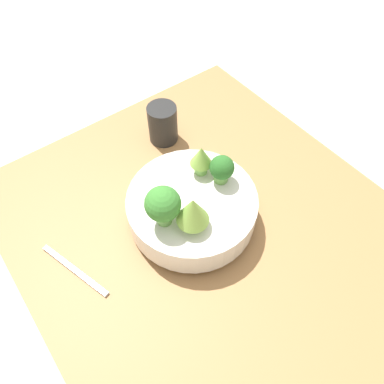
# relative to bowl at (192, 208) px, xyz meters

# --- Properties ---
(ground_plane) EXTENTS (6.00, 6.00, 0.00)m
(ground_plane) POSITION_rel_bowl_xyz_m (0.03, 0.02, -0.09)
(ground_plane) COLOR beige
(table) EXTENTS (0.82, 0.73, 0.05)m
(table) POSITION_rel_bowl_xyz_m (0.03, 0.02, -0.07)
(table) COLOR #9E7042
(table) RESTS_ON ground_plane
(bowl) EXTENTS (0.26, 0.26, 0.08)m
(bowl) POSITION_rel_bowl_xyz_m (0.00, 0.00, 0.00)
(bowl) COLOR silver
(bowl) RESTS_ON table
(romanesco_piece_far) EXTENTS (0.04, 0.04, 0.07)m
(romanesco_piece_far) POSITION_rel_bowl_xyz_m (-0.04, 0.05, 0.07)
(romanesco_piece_far) COLOR #7AB256
(romanesco_piece_far) RESTS_ON bowl
(romanesco_piece_near) EXTENTS (0.06, 0.06, 0.08)m
(romanesco_piece_near) POSITION_rel_bowl_xyz_m (0.05, -0.04, 0.08)
(romanesco_piece_near) COLOR #6BA34C
(romanesco_piece_near) RESTS_ON bowl
(broccoli_floret_back) EXTENTS (0.05, 0.05, 0.06)m
(broccoli_floret_back) POSITION_rel_bowl_xyz_m (-0.00, 0.07, 0.07)
(broccoli_floret_back) COLOR #6BA34C
(broccoli_floret_back) RESTS_ON bowl
(broccoli_floret_front) EXTENTS (0.07, 0.07, 0.09)m
(broccoli_floret_front) POSITION_rel_bowl_xyz_m (0.01, -0.07, 0.08)
(broccoli_floret_front) COLOR #6BA34C
(broccoli_floret_front) RESTS_ON bowl
(cup) EXTENTS (0.07, 0.07, 0.10)m
(cup) POSITION_rel_bowl_xyz_m (-0.23, 0.09, 0.00)
(cup) COLOR black
(cup) RESTS_ON table
(fork) EXTENTS (0.16, 0.06, 0.01)m
(fork) POSITION_rel_bowl_xyz_m (-0.04, -0.25, -0.04)
(fork) COLOR #B2B2B7
(fork) RESTS_ON table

